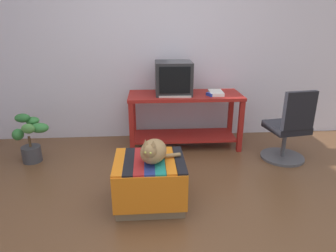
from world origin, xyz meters
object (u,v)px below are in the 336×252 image
(potted_plant, at_px, (30,139))
(keyboard, at_px, (175,96))
(tv_monitor, at_px, (173,78))
(ottoman_with_blanket, at_px, (150,182))
(desk, at_px, (185,111))
(office_chair, at_px, (289,131))
(stapler, at_px, (210,95))
(cat, at_px, (153,151))
(book, at_px, (216,93))

(potted_plant, bearing_deg, keyboard, 7.50)
(tv_monitor, xyz_separation_m, ottoman_with_blanket, (-0.34, -1.37, -0.70))
(desk, distance_m, ottoman_with_blanket, 1.46)
(office_chair, bearing_deg, tv_monitor, -32.47)
(office_chair, bearing_deg, stapler, -34.13)
(desk, relative_size, potted_plant, 2.51)
(potted_plant, height_order, office_chair, office_chair)
(cat, distance_m, stapler, 1.47)
(tv_monitor, bearing_deg, ottoman_with_blanket, -103.14)
(ottoman_with_blanket, height_order, cat, cat)
(tv_monitor, xyz_separation_m, keyboard, (0.01, -0.16, -0.19))
(tv_monitor, height_order, keyboard, tv_monitor)
(keyboard, xyz_separation_m, ottoman_with_blanket, (-0.34, -1.22, -0.51))
(stapler, bearing_deg, office_chair, -50.14)
(cat, height_order, stapler, stapler)
(book, bearing_deg, stapler, -135.37)
(desk, xyz_separation_m, keyboard, (-0.14, -0.13, 0.24))
(book, distance_m, stapler, 0.13)
(keyboard, distance_m, cat, 1.31)
(ottoman_with_blanket, xyz_separation_m, cat, (0.04, -0.04, 0.33))
(keyboard, relative_size, ottoman_with_blanket, 0.64)
(book, distance_m, ottoman_with_blanket, 1.65)
(cat, relative_size, stapler, 3.61)
(tv_monitor, distance_m, potted_plant, 1.89)
(ottoman_with_blanket, xyz_separation_m, stapler, (0.78, 1.21, 0.51))
(desk, height_order, tv_monitor, tv_monitor)
(keyboard, bearing_deg, book, 13.09)
(stapler, bearing_deg, potted_plant, 161.12)
(cat, bearing_deg, office_chair, 43.14)
(tv_monitor, bearing_deg, potted_plant, -166.87)
(ottoman_with_blanket, bearing_deg, potted_plant, 144.86)
(potted_plant, xyz_separation_m, office_chair, (3.07, -0.20, 0.10))
(book, height_order, stapler, book)
(stapler, bearing_deg, tv_monitor, 134.96)
(book, bearing_deg, desk, 176.49)
(cat, bearing_deg, stapler, 75.33)
(desk, xyz_separation_m, ottoman_with_blanket, (-0.49, -1.35, -0.26))
(tv_monitor, height_order, potted_plant, tv_monitor)
(keyboard, relative_size, stapler, 3.64)
(tv_monitor, xyz_separation_m, cat, (-0.30, -1.42, -0.37))
(keyboard, height_order, ottoman_with_blanket, keyboard)
(keyboard, distance_m, potted_plant, 1.82)
(keyboard, height_order, stapler, stapler)
(keyboard, relative_size, book, 1.42)
(desk, xyz_separation_m, tv_monitor, (-0.15, 0.03, 0.43))
(desk, xyz_separation_m, potted_plant, (-1.89, -0.36, -0.20))
(keyboard, distance_m, stapler, 0.44)
(tv_monitor, height_order, ottoman_with_blanket, tv_monitor)
(cat, bearing_deg, book, 73.82)
(ottoman_with_blanket, relative_size, stapler, 5.71)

